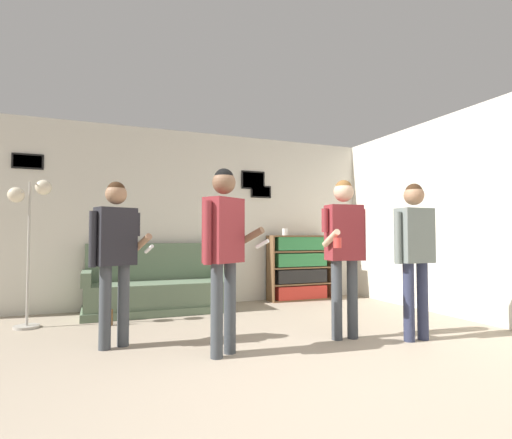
# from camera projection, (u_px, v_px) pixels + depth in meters

# --- Properties ---
(ground_plane) EXTENTS (20.00, 20.00, 0.00)m
(ground_plane) POSITION_uv_depth(u_px,v_px,m) (340.00, 403.00, 2.52)
(ground_plane) COLOR gray
(wall_back) EXTENTS (8.23, 0.08, 2.70)m
(wall_back) POSITION_uv_depth(u_px,v_px,m) (196.00, 218.00, 6.27)
(wall_back) COLOR silver
(wall_back) RESTS_ON ground_plane
(wall_right) EXTENTS (0.06, 6.35, 2.70)m
(wall_right) POSITION_uv_depth(u_px,v_px,m) (440.00, 215.00, 5.50)
(wall_right) COLOR silver
(wall_right) RESTS_ON ground_plane
(couch) EXTENTS (1.99, 0.80, 0.95)m
(couch) POSITION_uv_depth(u_px,v_px,m) (158.00, 290.00, 5.61)
(couch) COLOR #5B7056
(couch) RESTS_ON ground_plane
(bookshelf) EXTENTS (1.09, 0.30, 1.07)m
(bookshelf) POSITION_uv_depth(u_px,v_px,m) (299.00, 268.00, 6.66)
(bookshelf) COLOR brown
(bookshelf) RESTS_ON ground_plane
(floor_lamp) EXTENTS (0.46, 0.28, 1.73)m
(floor_lamp) POSITION_uv_depth(u_px,v_px,m) (29.00, 217.00, 4.65)
(floor_lamp) COLOR #ADA89E
(floor_lamp) RESTS_ON ground_plane
(person_player_foreground_left) EXTENTS (0.57, 0.39, 1.58)m
(person_player_foreground_left) POSITION_uv_depth(u_px,v_px,m) (115.00, 246.00, 3.82)
(person_player_foreground_left) COLOR #3D4247
(person_player_foreground_left) RESTS_ON ground_plane
(person_player_foreground_center) EXTENTS (0.60, 0.36, 1.67)m
(person_player_foreground_center) POSITION_uv_depth(u_px,v_px,m) (224.00, 240.00, 3.57)
(person_player_foreground_center) COLOR #3D4247
(person_player_foreground_center) RESTS_ON ground_plane
(person_watcher_holding_cup) EXTENTS (0.53, 0.40, 1.65)m
(person_watcher_holding_cup) POSITION_uv_depth(u_px,v_px,m) (344.00, 241.00, 4.14)
(person_watcher_holding_cup) COLOR #3D4247
(person_watcher_holding_cup) RESTS_ON ground_plane
(person_spectator_near_bookshelf) EXTENTS (0.50, 0.20, 1.60)m
(person_spectator_near_bookshelf) POSITION_uv_depth(u_px,v_px,m) (415.00, 244.00, 4.09)
(person_spectator_near_bookshelf) COLOR #2D334C
(person_spectator_near_bookshelf) RESTS_ON ground_plane
(bottle_on_floor) EXTENTS (0.07, 0.07, 0.27)m
(bottle_on_floor) POSITION_uv_depth(u_px,v_px,m) (110.00, 316.00, 4.73)
(bottle_on_floor) COLOR brown
(bottle_on_floor) RESTS_ON ground_plane
(drinking_cup) EXTENTS (0.09, 0.09, 0.11)m
(drinking_cup) POSITION_uv_depth(u_px,v_px,m) (285.00, 232.00, 6.59)
(drinking_cup) COLOR white
(drinking_cup) RESTS_ON bookshelf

